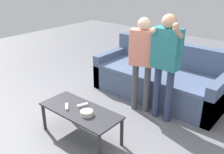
% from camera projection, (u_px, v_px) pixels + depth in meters
% --- Properties ---
extents(ground_plane, '(12.00, 12.00, 0.00)m').
position_uv_depth(ground_plane, '(103.00, 134.00, 3.41)').
color(ground_plane, slate).
extents(couch, '(2.20, 0.96, 0.90)m').
position_uv_depth(couch, '(160.00, 79.00, 4.35)').
color(couch, '#475675').
rests_on(couch, ground).
extents(coffee_table, '(1.10, 0.47, 0.41)m').
position_uv_depth(coffee_table, '(80.00, 113.00, 3.21)').
color(coffee_table, '#2D2D33').
rests_on(coffee_table, ground).
extents(snack_bowl, '(0.15, 0.15, 0.06)m').
position_uv_depth(snack_bowl, '(87.00, 113.00, 3.05)').
color(snack_bowl, beige).
rests_on(snack_bowl, coffee_table).
extents(game_remote_nunchuk, '(0.06, 0.09, 0.05)m').
position_uv_depth(game_remote_nunchuk, '(87.00, 113.00, 3.07)').
color(game_remote_nunchuk, white).
rests_on(game_remote_nunchuk, coffee_table).
extents(player_center, '(0.47, 0.31, 1.45)m').
position_uv_depth(player_center, '(143.00, 55.00, 3.64)').
color(player_center, '#47474C').
rests_on(player_center, ground).
extents(player_right, '(0.45, 0.32, 1.54)m').
position_uv_depth(player_right, '(166.00, 57.00, 3.39)').
color(player_right, '#2D3856').
rests_on(player_right, ground).
extents(game_remote_wand_near, '(0.09, 0.15, 0.03)m').
position_uv_depth(game_remote_wand_near, '(82.00, 105.00, 3.26)').
color(game_remote_wand_near, white).
rests_on(game_remote_wand_near, coffee_table).
extents(game_remote_wand_far, '(0.14, 0.12, 0.03)m').
position_uv_depth(game_remote_wand_far, '(67.00, 107.00, 3.22)').
color(game_remote_wand_far, white).
rests_on(game_remote_wand_far, coffee_table).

